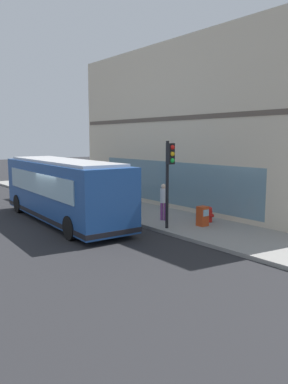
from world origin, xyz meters
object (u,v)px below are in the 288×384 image
at_px(traffic_light_near_corner, 169,168).
at_px(fire_hydrant, 210,215).
at_px(pedestrian_near_building_entrance, 163,199).
at_px(pedestrian_walking_along_curb, 119,193).
at_px(city_bus_nearside, 63,191).
at_px(newspaper_vending_box, 203,216).

xyz_separation_m(traffic_light_near_corner, fire_hydrant, (2.42, -0.24, -2.32)).
height_order(pedestrian_near_building_entrance, pedestrian_walking_along_curb, pedestrian_walking_along_curb).
xyz_separation_m(city_bus_nearside, pedestrian_walking_along_curb, (2.98, -0.49, -0.35)).
xyz_separation_m(fire_hydrant, pedestrian_walking_along_curb, (-2.12, 4.58, 0.69)).
bearing_deg(pedestrian_walking_along_curb, newspaper_vending_box, -75.50).
relative_size(city_bus_nearside, fire_hydrant, 13.75).
height_order(city_bus_nearside, newspaper_vending_box, city_bus_nearside).
distance_m(pedestrian_walking_along_curb, newspaper_vending_box, 5.09).
bearing_deg(pedestrian_near_building_entrance, fire_hydrant, -49.09).
bearing_deg(newspaper_vending_box, traffic_light_near_corner, 160.46).
distance_m(fire_hydrant, newspaper_vending_box, 0.91).
distance_m(city_bus_nearside, pedestrian_walking_along_curb, 3.04).
bearing_deg(pedestrian_walking_along_curb, pedestrian_near_building_entrance, -77.25).
height_order(traffic_light_near_corner, fire_hydrant, traffic_light_near_corner).
height_order(traffic_light_near_corner, newspaper_vending_box, traffic_light_near_corner).
distance_m(fire_hydrant, pedestrian_near_building_entrance, 2.34).
bearing_deg(traffic_light_near_corner, city_bus_nearside, 119.00).
distance_m(traffic_light_near_corner, pedestrian_walking_along_curb, 4.64).
bearing_deg(fire_hydrant, pedestrian_near_building_entrance, 130.91).
height_order(city_bus_nearside, pedestrian_near_building_entrance, city_bus_nearside).
distance_m(city_bus_nearside, traffic_light_near_corner, 5.67).
bearing_deg(traffic_light_near_corner, pedestrian_near_building_entrance, 56.62).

